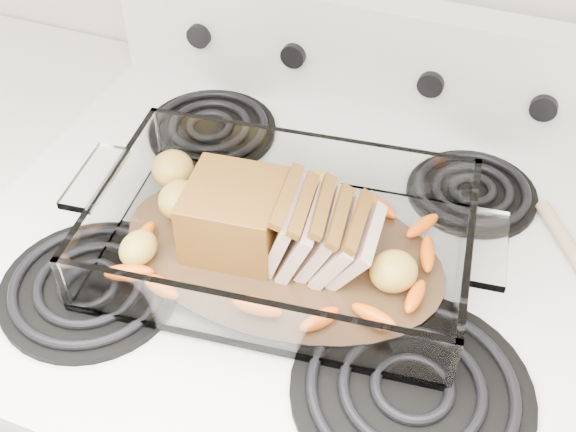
% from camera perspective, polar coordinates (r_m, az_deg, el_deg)
% --- Properties ---
extents(electric_range, '(0.78, 0.70, 1.12)m').
position_cam_1_polar(electric_range, '(1.26, 0.34, -16.25)').
color(electric_range, silver).
rests_on(electric_range, ground).
extents(baking_dish, '(0.43, 0.28, 0.08)m').
position_cam_1_polar(baking_dish, '(0.85, -0.49, -2.17)').
color(baking_dish, white).
rests_on(baking_dish, electric_range).
extents(pork_roast, '(0.22, 0.11, 0.09)m').
position_cam_1_polar(pork_roast, '(0.83, -1.89, -0.43)').
color(pork_roast, brown).
rests_on(pork_roast, baking_dish).
extents(roast_vegetables, '(0.34, 0.18, 0.04)m').
position_cam_1_polar(roast_vegetables, '(0.87, 0.11, -0.31)').
color(roast_vegetables, '#FF5700').
rests_on(roast_vegetables, baking_dish).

